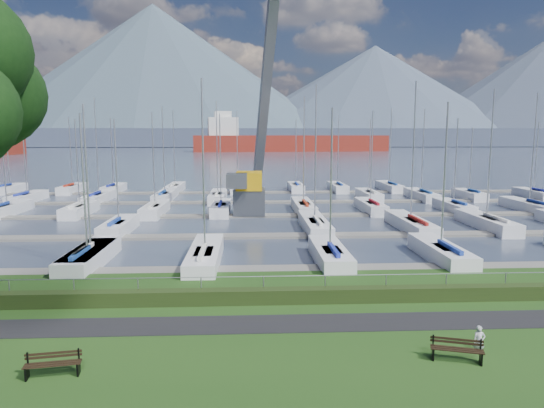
{
  "coord_description": "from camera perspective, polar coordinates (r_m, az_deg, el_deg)",
  "views": [
    {
      "loc": [
        -1.69,
        -22.6,
        7.98
      ],
      "look_at": [
        0.0,
        12.0,
        3.0
      ],
      "focal_mm": 32.0,
      "sensor_mm": 36.0,
      "label": 1
    }
  ],
  "objects": [
    {
      "name": "sailboat_fleet",
      "position": [
        50.87,
        -2.43,
        5.25
      ],
      "size": [
        75.31,
        49.72,
        12.96
      ],
      "color": "white",
      "rests_on": "water"
    },
    {
      "name": "bench_right",
      "position": [
        19.09,
        20.92,
        -15.72
      ],
      "size": [
        1.84,
        0.92,
        0.85
      ],
      "rotation": [
        0.0,
        0.0,
        -0.29
      ],
      "color": "black",
      "rests_on": "grass"
    },
    {
      "name": "hedge",
      "position": [
        23.53,
        1.5,
        -10.74
      ],
      "size": [
        80.0,
        0.7,
        0.7
      ],
      "primitive_type": "cube",
      "color": "#233312",
      "rests_on": "grass"
    },
    {
      "name": "water",
      "position": [
        282.73,
        -2.47,
        6.47
      ],
      "size": [
        800.0,
        540.0,
        0.2
      ],
      "primitive_type": "cube",
      "color": "#3C4557"
    },
    {
      "name": "path",
      "position": [
        21.22,
        2.04,
        -13.88
      ],
      "size": [
        160.0,
        2.0,
        0.04
      ],
      "primitive_type": "cube",
      "color": "black",
      "rests_on": "grass"
    },
    {
      "name": "crane",
      "position": [
        50.62,
        -2.21,
        5.17
      ],
      "size": [
        5.38,
        13.24,
        22.35
      ],
      "rotation": [
        0.0,
        0.0,
        -0.02
      ],
      "color": "#56595E",
      "rests_on": "water"
    },
    {
      "name": "fence",
      "position": [
        23.65,
        1.44,
        -8.48
      ],
      "size": [
        80.0,
        0.04,
        0.04
      ],
      "primitive_type": "cylinder",
      "rotation": [
        0.0,
        1.57,
        0.0
      ],
      "color": "gray",
      "rests_on": "grass"
    },
    {
      "name": "cargo_ship_mid",
      "position": [
        241.85,
        1.17,
        7.14
      ],
      "size": [
        97.14,
        28.57,
        21.5
      ],
      "rotation": [
        0.0,
        0.0,
        0.11
      ],
      "color": "maroon",
      "rests_on": "water"
    },
    {
      "name": "mountains",
      "position": [
        429.07,
        -1.63,
        13.35
      ],
      "size": [
        1190.0,
        360.0,
        115.0
      ],
      "color": "#48586A",
      "rests_on": "water"
    },
    {
      "name": "person",
      "position": [
        19.97,
        23.2,
        -14.24
      ],
      "size": [
        0.46,
        0.33,
        1.18
      ],
      "primitive_type": "imported",
      "rotation": [
        0.0,
        0.0,
        -0.13
      ],
      "color": "silver",
      "rests_on": "grass"
    },
    {
      "name": "bench_left",
      "position": [
        18.44,
        -24.37,
        -16.79
      ],
      "size": [
        1.84,
        0.69,
        0.85
      ],
      "rotation": [
        0.0,
        0.0,
        0.15
      ],
      "color": "black",
      "rests_on": "grass"
    },
    {
      "name": "docks",
      "position": [
        49.31,
        -0.8,
        -1.39
      ],
      "size": [
        90.0,
        41.6,
        0.25
      ],
      "color": "slate",
      "rests_on": "water"
    },
    {
      "name": "foothill",
      "position": [
        352.61,
        -2.55,
        7.85
      ],
      "size": [
        900.0,
        80.0,
        12.0
      ],
      "primitive_type": "cube",
      "color": "#434D63",
      "rests_on": "water"
    }
  ]
}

